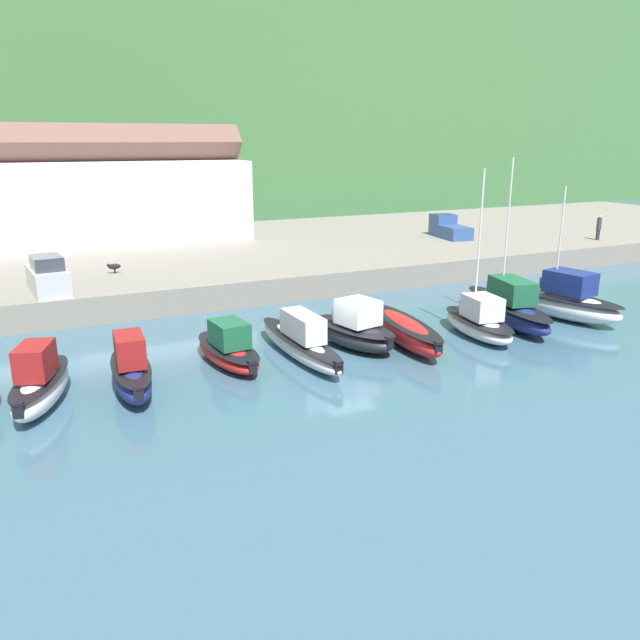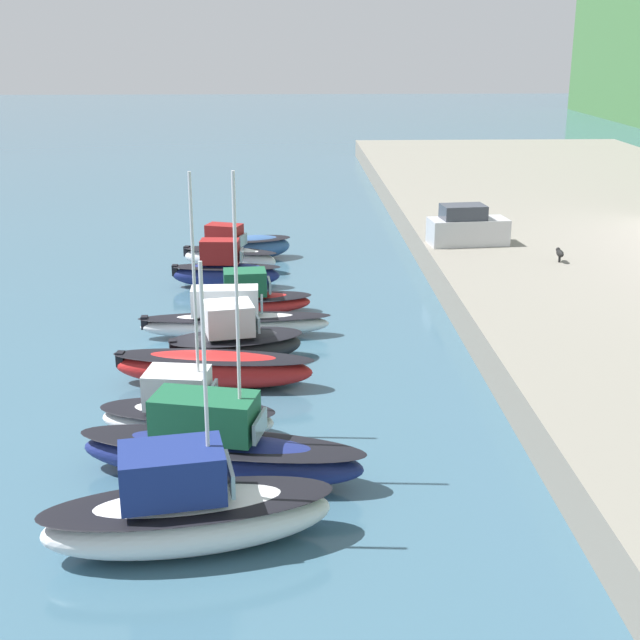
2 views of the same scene
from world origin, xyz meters
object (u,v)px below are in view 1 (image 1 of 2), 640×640
object	(u,v)px
moored_boat_2	(131,371)
moored_boat_4	(300,341)
dog_on_quay	(114,267)
pickup_truck_0	(448,228)
person_on_quay	(599,227)
moored_boat_3	(228,349)
moored_boat_8	(507,307)
moored_boat_6	(405,331)
parked_car_0	(48,277)
moored_boat_1	(40,383)
moored_boat_9	(563,301)
moored_boat_5	(355,330)
moored_boat_7	(479,321)

from	to	relation	value
moored_boat_2	moored_boat_4	distance (m)	7.98
dog_on_quay	pickup_truck_0	bearing A→B (deg)	-82.95
person_on_quay	dog_on_quay	distance (m)	40.11
moored_boat_3	moored_boat_8	world-z (taller)	moored_boat_8
moored_boat_6	parked_car_0	size ratio (longest dim) A/B	1.77
parked_car_0	moored_boat_1	bearing A→B (deg)	-100.86
moored_boat_9	moored_boat_2	bearing A→B (deg)	171.15
moored_boat_2	moored_boat_5	world-z (taller)	moored_boat_2
moored_boat_7	moored_boat_2	bearing A→B (deg)	-172.48
moored_boat_5	moored_boat_9	distance (m)	13.44
moored_boat_1	person_on_quay	size ratio (longest dim) A/B	2.65
moored_boat_3	moored_boat_9	world-z (taller)	moored_boat_9
moored_boat_7	moored_boat_9	size ratio (longest dim) A/B	1.11
moored_boat_2	moored_boat_3	size ratio (longest dim) A/B	0.99
moored_boat_1	moored_boat_2	xyz separation A→B (m)	(3.42, 0.01, -0.03)
moored_boat_1	moored_boat_3	world-z (taller)	moored_boat_1
moored_boat_3	moored_boat_7	size ratio (longest dim) A/B	0.67
moored_boat_3	moored_boat_4	xyz separation A→B (m)	(3.36, -0.61, 0.06)
moored_boat_7	parked_car_0	distance (m)	24.03
moored_boat_8	moored_boat_5	bearing A→B (deg)	-166.86
moored_boat_3	moored_boat_7	xyz separation A→B (m)	(13.16, -1.60, 0.08)
moored_boat_6	moored_boat_5	bearing A→B (deg)	172.81
moored_boat_6	moored_boat_8	world-z (taller)	moored_boat_8
moored_boat_8	parked_car_0	world-z (taller)	moored_boat_8
moored_boat_4	moored_boat_5	xyz separation A→B (m)	(3.09, 0.25, 0.10)
moored_boat_1	moored_boat_6	xyz separation A→B (m)	(16.94, 0.42, -0.22)
moored_boat_3	moored_boat_4	bearing A→B (deg)	-15.65
moored_boat_1	moored_boat_6	size ratio (longest dim) A/B	0.73
moored_boat_7	parked_car_0	world-z (taller)	moored_boat_7
moored_boat_5	moored_boat_6	xyz separation A→B (m)	(2.50, -0.68, -0.17)
moored_boat_3	moored_boat_8	bearing A→B (deg)	-6.60
moored_boat_4	pickup_truck_0	distance (m)	30.43
moored_boat_6	moored_boat_1	bearing A→B (deg)	-170.55
moored_boat_7	pickup_truck_0	distance (m)	24.67
moored_boat_4	pickup_truck_0	size ratio (longest dim) A/B	1.68
moored_boat_6	pickup_truck_0	world-z (taller)	pickup_truck_0
parked_car_0	dog_on_quay	distance (m)	5.66
moored_boat_5	dog_on_quay	distance (m)	18.29
moored_boat_2	moored_boat_6	world-z (taller)	moored_boat_2
moored_boat_3	moored_boat_6	xyz separation A→B (m)	(8.94, -1.04, -0.02)
pickup_truck_0	moored_boat_5	bearing A→B (deg)	-127.75
moored_boat_6	pickup_truck_0	bearing A→B (deg)	56.95
moored_boat_4	moored_boat_9	xyz separation A→B (m)	(16.52, -0.26, 0.25)
parked_car_0	person_on_quay	xyz separation A→B (m)	(44.05, 0.49, 0.18)
moored_boat_9	parked_car_0	size ratio (longest dim) A/B	1.78
moored_boat_1	moored_boat_9	xyz separation A→B (m)	(27.87, 0.60, 0.10)
moored_boat_2	moored_boat_7	bearing A→B (deg)	3.02
moored_boat_8	moored_boat_1	bearing A→B (deg)	-164.33
pickup_truck_0	parked_car_0	bearing A→B (deg)	-159.04
moored_boat_5	moored_boat_4	bearing A→B (deg)	172.52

